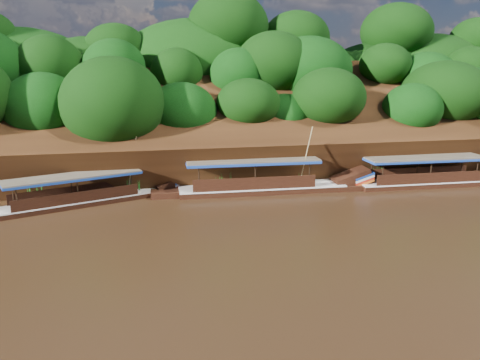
# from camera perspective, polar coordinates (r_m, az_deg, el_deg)

# --- Properties ---
(ground) EXTENTS (160.00, 160.00, 0.00)m
(ground) POSITION_cam_1_polar(r_m,az_deg,el_deg) (30.35, 10.50, -5.32)
(ground) COLOR black
(ground) RESTS_ON ground
(riverbank) EXTENTS (120.00, 30.06, 19.40)m
(riverbank) POSITION_cam_1_polar(r_m,az_deg,el_deg) (51.07, 1.03, 4.85)
(riverbank) COLOR black
(riverbank) RESTS_ON ground
(boat_0) EXTENTS (15.31, 2.98, 6.99)m
(boat_0) POSITION_cam_1_polar(r_m,az_deg,el_deg) (42.81, 23.22, 0.16)
(boat_0) COLOR black
(boat_0) RESTS_ON ground
(boat_1) EXTENTS (15.76, 3.06, 5.81)m
(boat_1) POSITION_cam_1_polar(r_m,az_deg,el_deg) (37.41, 3.96, -0.49)
(boat_1) COLOR black
(boat_1) RESTS_ON ground
(boat_2) EXTENTS (13.90, 6.79, 5.90)m
(boat_2) POSITION_cam_1_polar(r_m,az_deg,el_deg) (35.98, -17.15, -1.84)
(boat_2) COLOR black
(boat_2) RESTS_ON ground
(reeds) EXTENTS (49.65, 2.47, 1.95)m
(reeds) POSITION_cam_1_polar(r_m,az_deg,el_deg) (37.95, 1.23, 0.14)
(reeds) COLOR #1E711C
(reeds) RESTS_ON ground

